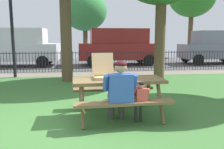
# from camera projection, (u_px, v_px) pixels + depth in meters

# --- Properties ---
(ground) EXTENTS (28.00, 10.82, 0.02)m
(ground) POSITION_uv_depth(u_px,v_px,m) (74.00, 104.00, 5.62)
(ground) COLOR #3E7235
(cobblestone_walkway) EXTENTS (28.00, 1.40, 0.01)m
(cobblestone_walkway) POSITION_uv_depth(u_px,v_px,m) (79.00, 74.00, 10.24)
(cobblestone_walkway) COLOR gray
(street_asphalt) EXTENTS (28.00, 6.92, 0.01)m
(street_asphalt) POSITION_uv_depth(u_px,v_px,m) (80.00, 64.00, 14.32)
(street_asphalt) COLOR #515154
(picnic_table_foreground) EXTENTS (1.88, 1.57, 0.79)m
(picnic_table_foreground) POSITION_uv_depth(u_px,v_px,m) (118.00, 87.00, 4.65)
(picnic_table_foreground) COLOR brown
(picnic_table_foreground) RESTS_ON ground
(pizza_box_open) EXTENTS (0.49, 0.55, 0.50)m
(pizza_box_open) POSITION_uv_depth(u_px,v_px,m) (104.00, 73.00, 4.69)
(pizza_box_open) COLOR tan
(pizza_box_open) RESTS_ON picnic_table_foreground
(pizza_slice_on_table) EXTENTS (0.27, 0.30, 0.02)m
(pizza_slice_on_table) POSITION_uv_depth(u_px,v_px,m) (126.00, 79.00, 4.60)
(pizza_slice_on_table) COLOR #F4C94A
(pizza_slice_on_table) RESTS_ON picnic_table_foreground
(adult_at_table) EXTENTS (0.62, 0.61, 1.19)m
(adult_at_table) POSITION_uv_depth(u_px,v_px,m) (120.00, 90.00, 4.14)
(adult_at_table) COLOR #3F3F3F
(adult_at_table) RESTS_ON ground
(child_at_table) EXTENTS (0.30, 0.29, 0.80)m
(child_at_table) POSITION_uv_depth(u_px,v_px,m) (141.00, 98.00, 4.20)
(child_at_table) COLOR #282828
(child_at_table) RESTS_ON ground
(iron_fence_streetside) EXTENTS (23.66, 0.03, 0.95)m
(iron_fence_streetside) POSITION_uv_depth(u_px,v_px,m) (79.00, 61.00, 10.85)
(iron_fence_streetside) COLOR black
(iron_fence_streetside) RESTS_ON ground
(lamp_post_walkway) EXTENTS (0.28, 0.28, 4.30)m
(lamp_post_walkway) POSITION_uv_depth(u_px,v_px,m) (11.00, 10.00, 8.92)
(lamp_post_walkway) COLOR black
(lamp_post_walkway) RESTS_ON ground
(parked_car_center) EXTENTS (4.63, 2.01, 2.08)m
(parked_car_center) POSITION_uv_depth(u_px,v_px,m) (16.00, 46.00, 12.80)
(parked_car_center) COLOR silver
(parked_car_center) RESTS_ON ground
(parked_car_right) EXTENTS (4.66, 2.08, 2.08)m
(parked_car_right) POSITION_uv_depth(u_px,v_px,m) (119.00, 46.00, 13.45)
(parked_car_right) COLOR maroon
(parked_car_right) RESTS_ON ground
(parked_car_far_right) EXTENTS (3.90, 1.83, 1.98)m
(parked_car_far_right) POSITION_uv_depth(u_px,v_px,m) (213.00, 47.00, 14.12)
(parked_car_far_right) COLOR slate
(parked_car_far_right) RESTS_ON ground
(far_tree_midleft) EXTENTS (3.45, 3.45, 5.19)m
(far_tree_midleft) POSITION_uv_depth(u_px,v_px,m) (85.00, 11.00, 18.07)
(far_tree_midleft) COLOR brown
(far_tree_midleft) RESTS_ON ground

